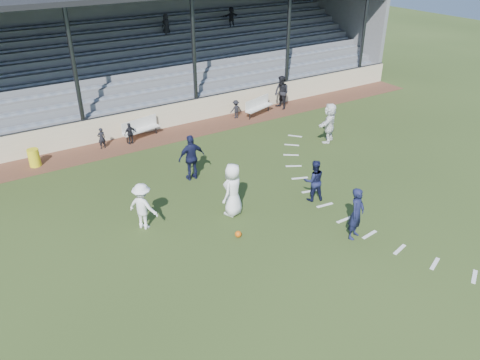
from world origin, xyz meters
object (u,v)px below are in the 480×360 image
at_px(bench_right, 258,105).
at_px(official, 282,93).
at_px(football, 238,234).
at_px(player_white_lead, 233,190).
at_px(player_navy_lead, 356,214).
at_px(bench_left, 140,127).
at_px(trash_bin, 34,158).

relative_size(bench_right, official, 1.07).
height_order(bench_right, football, bench_right).
distance_m(player_white_lead, player_navy_lead, 4.35).
bearing_deg(bench_left, football, -105.27).
height_order(player_white_lead, player_navy_lead, player_white_lead).
distance_m(football, player_white_lead, 1.74).
distance_m(football, official, 13.04).
bearing_deg(bench_right, trash_bin, 162.33).
relative_size(bench_right, football, 8.93).
xyz_separation_m(trash_bin, football, (4.68, -9.27, -0.30)).
xyz_separation_m(bench_left, player_white_lead, (0.20, -8.43, 0.41)).
bearing_deg(football, player_navy_lead, -31.92).
bearing_deg(player_white_lead, bench_right, -159.08).
distance_m(trash_bin, football, 10.39).
bearing_deg(bench_left, player_navy_lead, -89.11).
height_order(bench_right, player_white_lead, player_white_lead).
xyz_separation_m(football, player_white_lead, (0.63, 1.37, 0.88)).
relative_size(bench_left, official, 1.08).
height_order(football, player_navy_lead, player_navy_lead).
relative_size(bench_left, bench_right, 1.01).
bearing_deg(trash_bin, football, -63.22).
xyz_separation_m(bench_left, trash_bin, (-5.10, -0.52, -0.17)).
bearing_deg(trash_bin, bench_right, 0.54).
bearing_deg(official, player_navy_lead, -27.95).
distance_m(bench_left, player_white_lead, 8.44).
relative_size(trash_bin, football, 3.46).
relative_size(football, player_white_lead, 0.11).
xyz_separation_m(player_white_lead, official, (8.24, 8.15, -0.03)).
relative_size(bench_left, football, 8.99).
bearing_deg(player_navy_lead, player_white_lead, 106.20).
bearing_deg(official, bench_right, -87.73).
relative_size(bench_left, trash_bin, 2.60).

